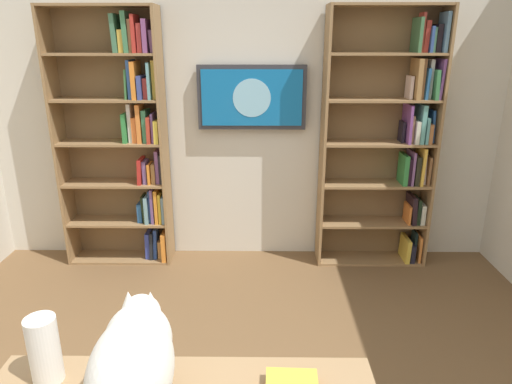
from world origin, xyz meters
The scene contains 6 objects.
wall_back centered at (0.00, -2.23, 1.35)m, with size 4.52×0.06×2.70m, color silver.
bookshelf_left centered at (-1.24, -2.06, 1.11)m, with size 0.94×0.28×2.16m.
bookshelf_right centered at (1.00, -2.06, 1.10)m, with size 0.90×0.28×2.16m.
wall_mounted_tv centered at (-0.06, -2.15, 1.44)m, with size 0.91×0.07×0.53m.
cat centered at (0.28, 0.48, 0.91)m, with size 0.27×0.57×0.37m.
paper_towel_roll centered at (0.64, 0.36, 0.85)m, with size 0.11×0.11×0.26m, color white.
Camera 1 is at (-0.14, 1.72, 1.91)m, focal length 32.12 mm.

